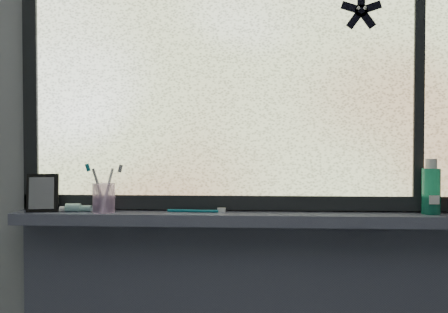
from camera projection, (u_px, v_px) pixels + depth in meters
wall_back at (246, 146)px, 1.79m from camera, size 3.00×0.01×2.50m
windowsill at (245, 219)px, 1.73m from camera, size 1.62×0.14×0.04m
window_pane at (246, 67)px, 1.76m from camera, size 1.50×0.01×1.00m
frame_bottom at (245, 202)px, 1.77m from camera, size 1.60×0.03×0.05m
frame_left at (31, 69)px, 1.80m from camera, size 0.05×0.03×1.10m
frame_mullion at (419, 66)px, 1.73m from camera, size 0.03×0.03×1.00m
starfish_sticker at (361, 11)px, 1.72m from camera, size 0.15×0.02×0.15m
vanity_mirror at (43, 193)px, 1.75m from camera, size 0.12×0.08×0.13m
toothpaste_tube at (78, 208)px, 1.75m from camera, size 0.16×0.04×0.03m
toothbrush_cup at (104, 198)px, 1.74m from camera, size 0.09×0.09×0.10m
toothbrush_lying at (193, 210)px, 1.74m from camera, size 0.22×0.04×0.01m
mouthwash_bottle at (431, 186)px, 1.70m from camera, size 0.07×0.07×0.16m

